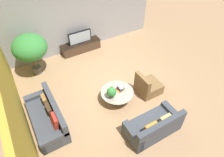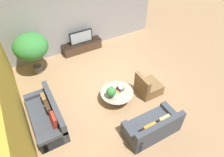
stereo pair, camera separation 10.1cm
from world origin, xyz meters
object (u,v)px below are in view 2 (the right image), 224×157
potted_palm_tall (31,47)px  armchair_wicker (148,87)px  media_console (82,46)px  coffee_table (117,94)px  couch_near_entry (152,127)px  television (81,37)px  potted_plant_tabletop (111,92)px  couch_by_wall (47,116)px

potted_palm_tall → armchair_wicker: bearing=-44.3°
media_console → potted_palm_tall: potted_palm_tall is taller
armchair_wicker → coffee_table: bearing=79.3°
couch_near_entry → television: bearing=-88.5°
couch_near_entry → potted_palm_tall: size_ratio=0.98×
armchair_wicker → potted_palm_tall: 4.58m
potted_palm_tall → media_console: bearing=13.4°
television → couch_near_entry: bearing=-88.5°
couch_near_entry → potted_palm_tall: potted_palm_tall is taller
media_console → coffee_table: bearing=-92.3°
coffee_table → armchair_wicker: bearing=-10.7°
coffee_table → potted_plant_tabletop: 0.46m
armchair_wicker → media_console: bearing=15.8°
coffee_table → couch_near_entry: bearing=-80.8°
couch_near_entry → armchair_wicker: 1.70m
media_console → coffee_table: size_ratio=1.59×
television → coffee_table: bearing=-92.3°
coffee_table → potted_palm_tall: potted_palm_tall is taller
armchair_wicker → potted_palm_tall: size_ratio=0.50×
potted_palm_tall → potted_plant_tabletop: bearing=-59.6°
coffee_table → potted_palm_tall: size_ratio=0.66×
television → potted_plant_tabletop: television is taller
couch_near_entry → potted_plant_tabletop: 1.69m
potted_palm_tall → potted_plant_tabletop: (1.76, -3.01, -0.57)m
coffee_table → armchair_wicker: size_ratio=1.32×
television → couch_near_entry: size_ratio=0.63×
coffee_table → armchair_wicker: (1.16, -0.22, -0.02)m
couch_by_wall → couch_near_entry: (2.65, -1.92, -0.00)m
media_console → armchair_wicker: armchair_wicker is taller
media_console → couch_near_entry: couch_near_entry is taller
media_console → coffee_table: (-0.14, -3.43, 0.06)m
television → potted_plant_tabletop: size_ratio=2.64×
couch_near_entry → coffee_table: bearing=-80.8°
couch_near_entry → couch_by_wall: bearing=-35.9°
media_console → couch_near_entry: bearing=-88.5°
potted_palm_tall → couch_by_wall: bearing=-97.3°
couch_by_wall → armchair_wicker: size_ratio=2.35×
media_console → television: (-0.00, -0.00, 0.49)m
couch_by_wall → couch_near_entry: 3.27m
television → potted_palm_tall: (-2.18, -0.52, 0.49)m
television → armchair_wicker: television is taller
television → potted_plant_tabletop: 3.55m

